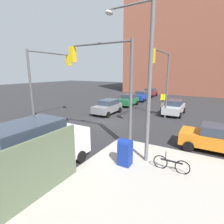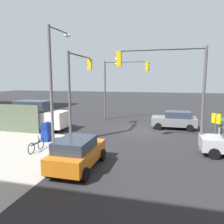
# 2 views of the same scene
# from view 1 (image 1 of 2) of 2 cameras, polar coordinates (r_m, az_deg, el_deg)

# --- Properties ---
(ground_plane) EXTENTS (120.00, 120.00, 0.00)m
(ground_plane) POSITION_cam_1_polar(r_m,az_deg,el_deg) (16.84, -1.94, -3.36)
(ground_plane) COLOR #28282B
(building_brick_west) EXTENTS (16.00, 28.00, 21.82)m
(building_brick_west) POSITION_cam_1_polar(r_m,az_deg,el_deg) (46.37, 25.28, 19.49)
(building_brick_west) COLOR #93513D
(building_brick_west) RESTS_ON ground
(traffic_signal_nw_corner) EXTENTS (5.72, 0.36, 6.50)m
(traffic_signal_nw_corner) POSITION_cam_1_polar(r_m,az_deg,el_deg) (16.52, 16.12, 12.18)
(traffic_signal_nw_corner) COLOR #59595B
(traffic_signal_nw_corner) RESTS_ON ground
(traffic_signal_se_corner) EXTENTS (4.96, 0.36, 6.50)m
(traffic_signal_se_corner) POSITION_cam_1_polar(r_m,az_deg,el_deg) (17.11, -20.19, 11.76)
(traffic_signal_se_corner) COLOR #59595B
(traffic_signal_se_corner) RESTS_ON ground
(traffic_signal_ne_corner) EXTENTS (0.36, 4.63, 6.50)m
(traffic_signal_ne_corner) POSITION_cam_1_polar(r_m,az_deg,el_deg) (10.87, -2.23, 12.13)
(traffic_signal_ne_corner) COLOR #59595B
(traffic_signal_ne_corner) RESTS_ON ground
(street_lamp_corner) EXTENTS (0.56, 2.68, 8.00)m
(street_lamp_corner) POSITION_cam_1_polar(r_m,az_deg,el_deg) (9.08, 10.12, 12.55)
(street_lamp_corner) COLOR slate
(street_lamp_corner) RESTS_ON ground
(warning_sign_two_way) EXTENTS (0.48, 0.48, 2.40)m
(warning_sign_two_way) POSITION_cam_1_polar(r_m,az_deg,el_deg) (19.89, 16.29, 3.51)
(warning_sign_two_way) COLOR #4C4C4C
(warning_sign_two_way) RESTS_ON ground
(mailbox_blue) EXTENTS (0.56, 0.64, 1.43)m
(mailbox_blue) POSITION_cam_1_polar(r_m,az_deg,el_deg) (9.21, 4.30, -12.64)
(mailbox_blue) COLOR navy
(mailbox_blue) RESTS_ON ground
(fire_hydrant) EXTENTS (0.26, 0.26, 0.94)m
(fire_hydrant) POSITION_cam_1_polar(r_m,az_deg,el_deg) (23.03, -4.28, 2.33)
(fire_hydrant) COLOR red
(fire_hydrant) RESTS_ON ground
(hatchback_green) EXTENTS (3.83, 2.02, 1.62)m
(hatchback_green) POSITION_cam_1_polar(r_m,az_deg,el_deg) (25.00, 5.33, 3.98)
(hatchback_green) COLOR #1E6638
(hatchback_green) RESTS_ON ground
(sedan_blue) EXTENTS (3.84, 2.02, 1.62)m
(sedan_blue) POSITION_cam_1_polar(r_m,az_deg,el_deg) (29.60, 9.55, 5.26)
(sedan_blue) COLOR #1E389E
(sedan_blue) RESTS_ON ground
(coupe_gray) EXTENTS (3.98, 2.02, 1.62)m
(coupe_gray) POSITION_cam_1_polar(r_m,az_deg,el_deg) (20.00, -1.42, 1.76)
(coupe_gray) COLOR slate
(coupe_gray) RESTS_ON ground
(coupe_maroon) EXTENTS (4.45, 2.02, 1.62)m
(coupe_maroon) POSITION_cam_1_polar(r_m,az_deg,el_deg) (34.75, 12.30, 6.28)
(coupe_maroon) COLOR maroon
(coupe_maroon) RESTS_ON ground
(coupe_orange) EXTENTS (2.02, 3.91, 1.62)m
(coupe_orange) POSITION_cam_1_polar(r_m,az_deg,el_deg) (12.38, 30.93, -7.28)
(coupe_orange) COLOR orange
(coupe_orange) RESTS_ON ground
(coupe_silver) EXTENTS (4.12, 2.02, 1.62)m
(coupe_silver) POSITION_cam_1_polar(r_m,az_deg,el_deg) (20.93, 19.62, 1.51)
(coupe_silver) COLOR #B7BABF
(coupe_silver) RESTS_ON ground
(van_white_delivery) EXTENTS (5.40, 2.32, 2.62)m
(van_white_delivery) POSITION_cam_1_polar(r_m,az_deg,el_deg) (8.88, -23.92, -11.12)
(van_white_delivery) COLOR white
(van_white_delivery) RESTS_ON ground
(pedestrian_crossing) EXTENTS (0.36, 0.36, 1.78)m
(pedestrian_crossing) POSITION_cam_1_polar(r_m,az_deg,el_deg) (20.44, 15.96, 1.76)
(pedestrian_crossing) COLOR #9E937A
(pedestrian_crossing) RESTS_ON ground
(bicycle_leaning_on_fence) EXTENTS (0.05, 1.75, 0.97)m
(bicycle_leaning_on_fence) POSITION_cam_1_polar(r_m,az_deg,el_deg) (9.32, 18.72, -15.88)
(bicycle_leaning_on_fence) COLOR black
(bicycle_leaning_on_fence) RESTS_ON ground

